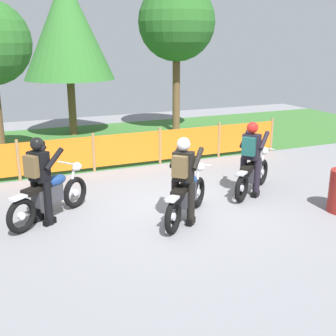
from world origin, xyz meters
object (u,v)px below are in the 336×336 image
at_px(motorcycle_trailing, 50,196).
at_px(rider_lead, 251,155).
at_px(rider_third, 183,176).
at_px(motorcycle_third, 187,196).
at_px(rider_trailing, 39,176).
at_px(motorcycle_lead, 253,173).

relative_size(motorcycle_trailing, rider_lead, 1.04).
bearing_deg(rider_third, motorcycle_third, 0.51).
bearing_deg(motorcycle_trailing, rider_trailing, -179.49).
distance_m(motorcycle_third, rider_lead, 2.05).
bearing_deg(motorcycle_trailing, rider_lead, -42.40).
height_order(motorcycle_trailing, rider_trailing, rider_trailing).
relative_size(motorcycle_lead, rider_lead, 1.00).
relative_size(motorcycle_lead, rider_trailing, 1.00).
height_order(motorcycle_lead, rider_trailing, rider_trailing).
bearing_deg(motorcycle_third, rider_lead, -25.21).
xyz_separation_m(motorcycle_lead, motorcycle_trailing, (-4.51, 0.27, 0.02)).
distance_m(motorcycle_lead, rider_trailing, 4.72).
xyz_separation_m(motorcycle_lead, rider_trailing, (-4.69, 0.13, 0.49)).
relative_size(motorcycle_third, rider_third, 0.92).
xyz_separation_m(motorcycle_lead, rider_lead, (-0.17, -0.13, 0.49)).
distance_m(motorcycle_trailing, rider_trailing, 0.52).
bearing_deg(motorcycle_lead, rider_third, 166.59).
bearing_deg(motorcycle_lead, motorcycle_trailing, 140.09).
relative_size(rider_trailing, rider_third, 1.00).
height_order(motorcycle_trailing, motorcycle_third, motorcycle_trailing).
height_order(motorcycle_lead, motorcycle_third, motorcycle_third).
height_order(motorcycle_third, rider_trailing, rider_trailing).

